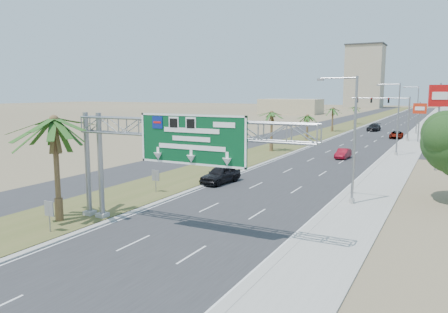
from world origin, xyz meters
The scene contains 27 objects.
ground centered at (0.00, 0.00, 0.00)m, with size 600.00×600.00×0.00m, color #8C7A59.
road centered at (0.00, 110.00, 0.01)m, with size 12.00×300.00×0.02m, color #28282B.
sidewalk_right centered at (8.50, 110.00, 0.05)m, with size 4.00×300.00×0.10m, color #9E9B93.
median_grass centered at (-10.00, 110.00, 0.06)m, with size 7.00×300.00×0.12m, color #4C5425.
opposing_road centered at (-17.00, 110.00, 0.01)m, with size 8.00×300.00×0.02m, color #28282B.
sign_gantry centered at (-1.06, 9.93, 6.06)m, with size 16.75×1.24×7.50m.
palm_near centered at (-9.20, 8.00, 6.93)m, with size 5.70×5.70×8.35m.
palm_row_b centered at (-9.50, 32.00, 4.90)m, with size 3.99×3.99×5.95m.
palm_row_c centered at (-9.50, 48.00, 5.66)m, with size 3.99×3.99×6.75m.
palm_row_d centered at (-9.50, 66.00, 4.42)m, with size 3.99×3.99×5.45m.
palm_row_e centered at (-9.50, 85.00, 5.09)m, with size 3.99×3.99×6.15m.
palm_row_f centered at (-9.50, 110.00, 4.71)m, with size 3.99×3.99×5.75m.
streetlight_near centered at (7.30, 22.00, 4.69)m, with size 3.27×0.44×10.00m.
streetlight_mid centered at (7.30, 52.00, 4.69)m, with size 3.27×0.44×10.00m.
streetlight_far centered at (7.30, 88.00, 4.69)m, with size 3.27×0.44×10.00m.
signal_mast centered at (5.17, 71.97, 4.85)m, with size 10.28×0.71×8.00m.
median_signback_a centered at (-7.80, 6.00, 1.45)m, with size 0.75×0.08×2.08m.
median_signback_b centered at (-8.50, 18.00, 1.45)m, with size 0.75×0.08×2.08m.
tower_distant centered at (-32.00, 250.00, 17.50)m, with size 20.00×16.00×35.00m, color tan.
building_distant_left centered at (-45.00, 160.00, 3.00)m, with size 24.00×14.00×6.00m, color tan.
car_left_lane centered at (-5.50, 24.42, 0.84)m, with size 1.99×4.94×1.68m, color black.
car_mid_lane centered at (1.50, 46.08, 0.66)m, with size 1.39×3.98×1.31m, color maroon.
car_right_lane centered at (4.84, 76.66, 0.68)m, with size 2.27×4.92×1.37m, color gray.
car_far centered at (-1.59, 91.59, 0.82)m, with size 2.31×5.68×1.65m, color black.
pole_sign_red_near centered at (12.74, 41.82, 7.76)m, with size 2.33×1.19×9.79m.
pole_sign_blue centered at (13.00, 65.70, 5.93)m, with size 2.02×0.48×7.96m.
pole_sign_red_far centered at (9.00, 71.06, 5.52)m, with size 2.21×0.46×7.08m.
Camera 1 is at (14.06, -12.32, 8.77)m, focal length 35.00 mm.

